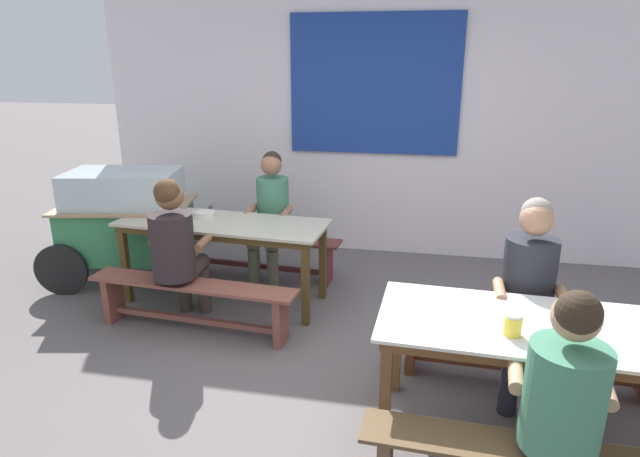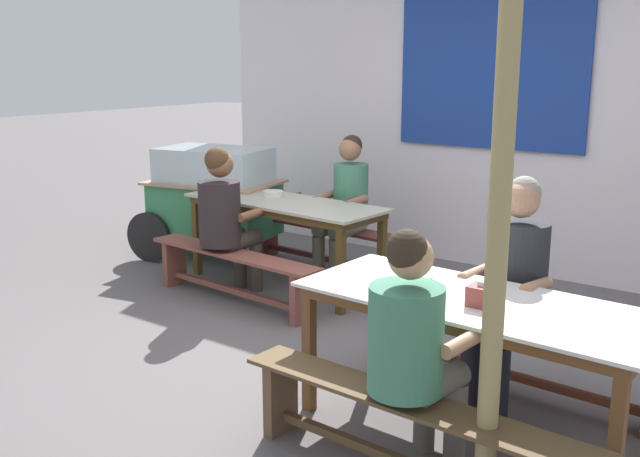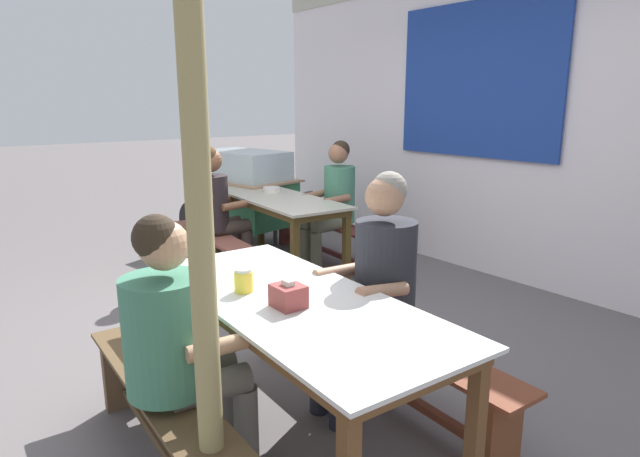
{
  "view_description": "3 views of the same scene",
  "coord_description": "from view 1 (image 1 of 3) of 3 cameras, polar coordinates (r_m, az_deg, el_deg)",
  "views": [
    {
      "loc": [
        0.54,
        -3.24,
        2.12
      ],
      "look_at": [
        -0.19,
        0.45,
        0.91
      ],
      "focal_mm": 29.86,
      "sensor_mm": 36.0,
      "label": 1
    },
    {
      "loc": [
        2.72,
        -3.84,
        1.95
      ],
      "look_at": [
        -0.21,
        0.18,
        0.78
      ],
      "focal_mm": 41.38,
      "sensor_mm": 36.0,
      "label": 2
    },
    {
      "loc": [
        3.22,
        -1.85,
        1.65
      ],
      "look_at": [
        0.41,
        0.32,
        0.81
      ],
      "focal_mm": 30.09,
      "sensor_mm": 36.0,
      "label": 3
    }
  ],
  "objects": [
    {
      "name": "bench_far_front",
      "position": [
        4.39,
        -13.5,
        -7.33
      ],
      "size": [
        1.74,
        0.38,
        0.42
      ],
      "color": "brown",
      "rests_on": "ground_plane"
    },
    {
      "name": "bench_near_back",
      "position": [
        3.9,
        21.16,
        -11.64
      ],
      "size": [
        1.76,
        0.34,
        0.42
      ],
      "color": "brown",
      "rests_on": "ground_plane"
    },
    {
      "name": "soup_bowl",
      "position": [
        4.89,
        -12.23,
        1.51
      ],
      "size": [
        0.18,
        0.18,
        0.05
      ],
      "primitive_type": "cylinder",
      "color": "silver",
      "rests_on": "dining_table_far"
    },
    {
      "name": "bench_far_back",
      "position": [
        5.4,
        -7.38,
        -2.14
      ],
      "size": [
        1.84,
        0.4,
        0.42
      ],
      "color": "brown",
      "rests_on": "ground_plane"
    },
    {
      "name": "dining_table_near",
      "position": [
        3.18,
        23.24,
        -10.65
      ],
      "size": [
        1.85,
        0.84,
        0.75
      ],
      "color": "silver",
      "rests_on": "ground_plane"
    },
    {
      "name": "person_near_front",
      "position": [
        2.7,
        24.5,
        -15.88
      ],
      "size": [
        0.48,
        0.54,
        1.22
      ],
      "color": "#605D56",
      "rests_on": "ground_plane"
    },
    {
      "name": "person_right_near_table",
      "position": [
        3.64,
        21.48,
        -5.99
      ],
      "size": [
        0.46,
        0.59,
        1.3
      ],
      "color": "black",
      "rests_on": "ground_plane"
    },
    {
      "name": "condiment_jar",
      "position": [
        2.95,
        19.96,
        -9.66
      ],
      "size": [
        0.09,
        0.09,
        0.12
      ],
      "color": "yellow",
      "rests_on": "dining_table_near"
    },
    {
      "name": "backdrop_wall",
      "position": [
        5.87,
        5.93,
        12.43
      ],
      "size": [
        6.05,
        0.23,
        3.0
      ],
      "color": "white",
      "rests_on": "ground_plane"
    },
    {
      "name": "person_center_facing",
      "position": [
        5.12,
        -5.28,
        1.81
      ],
      "size": [
        0.42,
        0.57,
        1.28
      ],
      "color": "#64664F",
      "rests_on": "ground_plane"
    },
    {
      "name": "food_cart",
      "position": [
        5.5,
        -20.15,
        1.13
      ],
      "size": [
        1.65,
        1.05,
        1.09
      ],
      "color": "#34804E",
      "rests_on": "ground_plane"
    },
    {
      "name": "person_left_back_turned",
      "position": [
        4.35,
        -15.19,
        -1.64
      ],
      "size": [
        0.45,
        0.55,
        1.25
      ],
      "color": "#3F342E",
      "rests_on": "ground_plane"
    },
    {
      "name": "tissue_box",
      "position": [
        3.07,
        25.31,
        -9.36
      ],
      "size": [
        0.14,
        0.13,
        0.13
      ],
      "color": "brown",
      "rests_on": "dining_table_near"
    },
    {
      "name": "dining_table_far",
      "position": [
        4.75,
        -10.37,
        -0.12
      ],
      "size": [
        1.88,
        0.79,
        0.75
      ],
      "color": "#B8B39F",
      "rests_on": "ground_plane"
    },
    {
      "name": "ground_plane",
      "position": [
        3.91,
        1.44,
        -14.94
      ],
      "size": [
        40.0,
        40.0,
        0.0
      ],
      "primitive_type": "plane",
      "color": "#605A5B"
    }
  ]
}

